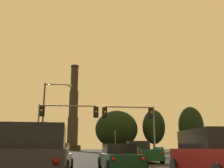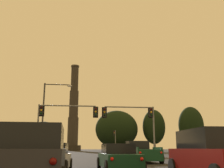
% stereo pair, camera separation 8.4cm
% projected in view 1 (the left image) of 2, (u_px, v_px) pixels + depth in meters
% --- Properties ---
extents(suv_left_lane_third, '(2.31, 4.98, 1.86)m').
position_uv_depth(suv_left_lane_third, '(34.00, 158.00, 8.01)').
color(suv_left_lane_third, '#232328').
rests_on(suv_left_lane_third, ground_plane).
extents(hatchback_left_lane_second, '(1.98, 4.14, 1.44)m').
position_uv_depth(hatchback_left_lane_second, '(53.00, 158.00, 13.69)').
color(hatchback_left_lane_second, silver).
rests_on(hatchback_left_lane_second, ground_plane).
extents(suv_right_lane_third, '(2.15, 4.92, 1.86)m').
position_uv_depth(suv_right_lane_third, '(216.00, 156.00, 9.46)').
color(suv_right_lane_third, maroon).
rests_on(suv_right_lane_third, ground_plane).
extents(sedan_center_lane_second, '(2.19, 4.78, 1.43)m').
position_uv_depth(sedan_center_lane_second, '(119.00, 158.00, 14.64)').
color(sedan_center_lane_second, '#0F3823').
rests_on(sedan_center_lane_second, ground_plane).
extents(pickup_truck_right_lane_front, '(2.33, 5.55, 1.82)m').
position_uv_depth(pickup_truck_right_lane_front, '(142.00, 153.00, 22.67)').
color(pickup_truck_right_lane_front, '#0F3823').
rests_on(pickup_truck_right_lane_front, ground_plane).
extents(traffic_light_far_right, '(0.78, 0.50, 5.54)m').
position_uv_depth(traffic_light_far_right, '(115.00, 138.00, 64.75)').
color(traffic_light_far_right, slate).
rests_on(traffic_light_far_right, ground_plane).
extents(traffic_light_overhead_right, '(6.21, 0.50, 5.91)m').
position_uv_depth(traffic_light_overhead_right, '(137.00, 118.00, 30.18)').
color(traffic_light_overhead_right, slate).
rests_on(traffic_light_overhead_right, ground_plane).
extents(traffic_light_overhead_left, '(6.68, 0.50, 5.84)m').
position_uv_depth(traffic_light_overhead_left, '(59.00, 117.00, 28.51)').
color(traffic_light_overhead_left, slate).
rests_on(traffic_light_overhead_left, ground_plane).
extents(street_lamp, '(3.58, 0.36, 9.28)m').
position_uv_depth(street_lamp, '(48.00, 111.00, 32.69)').
color(street_lamp, '#38383A').
rests_on(street_lamp, ground_plane).
extents(smokestack, '(8.01, 8.01, 41.44)m').
position_uv_depth(smokestack, '(73.00, 116.00, 125.33)').
color(smokestack, '#2B2722').
rests_on(smokestack, ground_plane).
extents(treeline_right_mid, '(7.64, 6.88, 13.62)m').
position_uv_depth(treeline_right_mid, '(191.00, 126.00, 79.71)').
color(treeline_right_mid, black).
rests_on(treeline_right_mid, ground_plane).
extents(treeline_far_right, '(9.53, 8.58, 9.14)m').
position_uv_depth(treeline_far_right, '(43.00, 135.00, 79.49)').
color(treeline_far_right, black).
rests_on(treeline_far_right, ground_plane).
extents(treeline_far_left, '(13.71, 12.34, 13.16)m').
position_uv_depth(treeline_far_left, '(116.00, 129.00, 84.56)').
color(treeline_far_left, black).
rests_on(treeline_far_left, ground_plane).
extents(treeline_center_right, '(7.32, 6.59, 13.42)m').
position_uv_depth(treeline_center_right, '(154.00, 127.00, 84.57)').
color(treeline_center_right, black).
rests_on(treeline_center_right, ground_plane).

